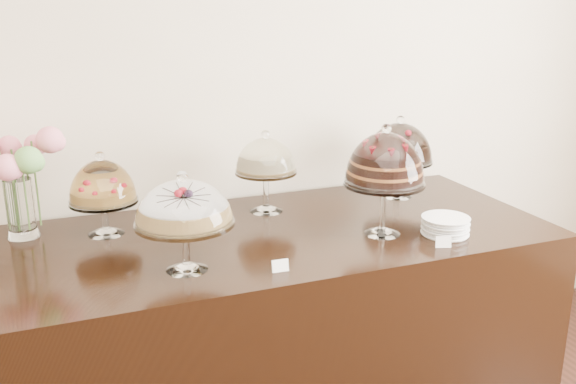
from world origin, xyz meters
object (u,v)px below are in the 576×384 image
object	(u,v)px
cake_stand_choco_layer	(385,163)
cake_stand_cheesecake	(266,160)
display_counter	(284,328)
flower_vase	(17,169)
cake_stand_fruit_tart	(102,186)
plate_stack	(445,226)
cake_stand_sugar_sponge	(184,207)
cake_stand_dark_choco	(399,146)

from	to	relation	value
cake_stand_choco_layer	cake_stand_cheesecake	size ratio (longest dim) A/B	1.23
display_counter	flower_vase	distance (m)	1.27
cake_stand_fruit_tart	plate_stack	size ratio (longest dim) A/B	1.83
flower_vase	cake_stand_choco_layer	bearing A→B (deg)	-20.09
cake_stand_choco_layer	display_counter	bearing A→B (deg)	153.24
cake_stand_sugar_sponge	plate_stack	bearing A→B (deg)	-2.05
cake_stand_sugar_sponge	cake_stand_dark_choco	xyz separation A→B (m)	(1.14, 0.49, 0.02)
cake_stand_choco_layer	cake_stand_dark_choco	size ratio (longest dim) A/B	1.15
cake_stand_dark_choco	cake_stand_fruit_tart	distance (m)	1.37
display_counter	cake_stand_sugar_sponge	xyz separation A→B (m)	(-0.46, -0.25, 0.68)
cake_stand_fruit_tart	flower_vase	world-z (taller)	flower_vase
cake_stand_choco_layer	flower_vase	distance (m)	1.44
display_counter	cake_stand_choco_layer	distance (m)	0.85
cake_stand_choco_layer	cake_stand_dark_choco	bearing A→B (deg)	52.80
cake_stand_sugar_sponge	cake_stand_choco_layer	distance (m)	0.83
cake_stand_choco_layer	cake_stand_dark_choco	xyz separation A→B (m)	(0.32, 0.43, -0.05)
display_counter	cake_stand_fruit_tart	xyz separation A→B (m)	(-0.69, 0.23, 0.65)
cake_stand_sugar_sponge	cake_stand_choco_layer	bearing A→B (deg)	4.52
cake_stand_cheesecake	cake_stand_sugar_sponge	bearing A→B (deg)	-133.26
cake_stand_sugar_sponge	plate_stack	size ratio (longest dim) A/B	1.93
cake_stand_choco_layer	plate_stack	xyz separation A→B (m)	(0.23, -0.10, -0.26)
cake_stand_fruit_tart	flower_vase	distance (m)	0.33
cake_stand_sugar_sponge	cake_stand_cheesecake	world-z (taller)	cake_stand_cheesecake
cake_stand_cheesecake	display_counter	bearing A→B (deg)	-93.94
cake_stand_dark_choco	flower_vase	world-z (taller)	flower_vase
display_counter	cake_stand_fruit_tart	distance (m)	0.98
cake_stand_fruit_tart	display_counter	bearing A→B (deg)	-18.45
display_counter	cake_stand_cheesecake	world-z (taller)	cake_stand_cheesecake
flower_vase	cake_stand_fruit_tart	bearing A→B (deg)	-15.39
cake_stand_cheesecake	cake_stand_fruit_tart	xyz separation A→B (m)	(-0.70, -0.04, -0.03)
cake_stand_dark_choco	display_counter	bearing A→B (deg)	-160.28
display_counter	cake_stand_cheesecake	xyz separation A→B (m)	(0.02, 0.26, 0.69)
cake_stand_sugar_sponge	plate_stack	distance (m)	1.07
cake_stand_cheesecake	cake_stand_choco_layer	bearing A→B (deg)	-52.53
cake_stand_sugar_sponge	flower_vase	world-z (taller)	flower_vase
plate_stack	cake_stand_sugar_sponge	bearing A→B (deg)	177.95
plate_stack	display_counter	bearing A→B (deg)	154.42
cake_stand_choco_layer	flower_vase	bearing A→B (deg)	159.91
plate_stack	cake_stand_choco_layer	bearing A→B (deg)	156.27
flower_vase	plate_stack	bearing A→B (deg)	-20.64
plate_stack	cake_stand_fruit_tart	bearing A→B (deg)	158.15
cake_stand_sugar_sponge	cake_stand_choco_layer	xyz separation A→B (m)	(0.82, 0.07, 0.06)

